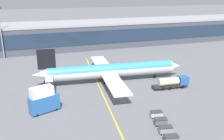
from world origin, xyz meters
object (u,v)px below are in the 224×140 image
baggage_cart_0 (171,139)px  baggage_cart_3 (156,114)px  fuel_tanker (173,82)px  catering_lift (44,100)px  baggage_cart_2 (161,121)px  baggage_cart_1 (166,130)px  main_airliner (111,70)px

baggage_cart_0 → baggage_cart_3: bearing=78.1°
fuel_tanker → catering_lift: 36.69m
catering_lift → baggage_cart_2: 26.86m
fuel_tanker → baggage_cart_1: (-14.31, -20.32, -0.96)m
baggage_cart_0 → baggage_cart_1: same height
baggage_cart_0 → baggage_cart_2: size_ratio=1.00×
baggage_cart_0 → baggage_cart_3: 9.60m
main_airliner → baggage_cart_2: (1.76, -27.74, -2.93)m
catering_lift → baggage_cart_0: catering_lift is taller
baggage_cart_0 → baggage_cart_3: (1.98, 9.39, 0.00)m
fuel_tanker → baggage_cart_0: fuel_tanker is taller
baggage_cart_0 → baggage_cart_2: 6.40m
baggage_cart_2 → catering_lift: bearing=148.7°
main_airliner → baggage_cart_0: bearing=-89.3°
catering_lift → baggage_cart_3: size_ratio=2.49×
main_airliner → baggage_cart_0: (0.43, -34.01, -2.93)m
main_airliner → baggage_cart_2: 27.95m
main_airliner → baggage_cart_2: bearing=-86.4°
fuel_tanker → baggage_cart_0: (-14.97, -23.46, -0.96)m
fuel_tanker → baggage_cart_2: (-13.65, -17.19, -0.96)m
baggage_cart_2 → baggage_cart_3: 3.20m
main_airliner → baggage_cart_2: size_ratio=16.09×
baggage_cart_2 → baggage_cart_3: (0.66, 3.13, 0.00)m
main_airliner → fuel_tanker: main_airliner is taller
baggage_cart_1 → baggage_cart_3: (1.32, 6.26, 0.00)m
main_airliner → baggage_cart_3: (2.42, -24.61, -2.93)m
main_airliner → baggage_cart_3: bearing=-84.4°
fuel_tanker → baggage_cart_3: fuel_tanker is taller
catering_lift → baggage_cart_3: 25.98m
fuel_tanker → baggage_cart_2: 21.97m
baggage_cart_0 → baggage_cart_1: bearing=78.1°
fuel_tanker → baggage_cart_0: bearing=-122.6°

